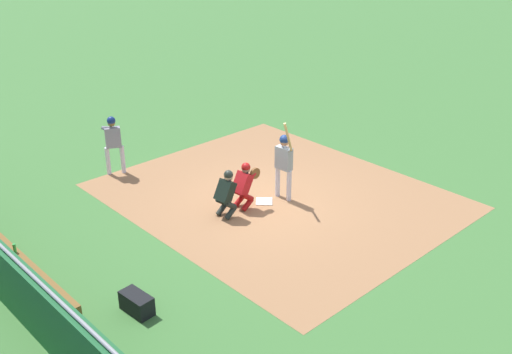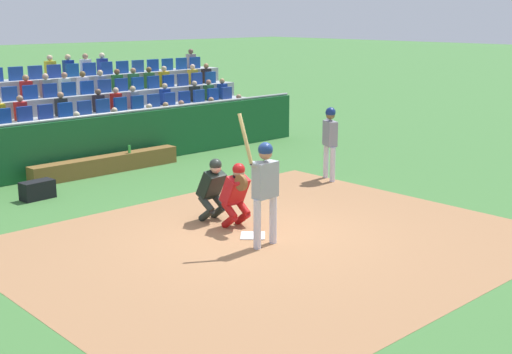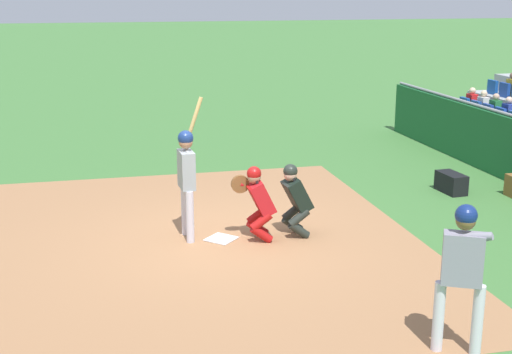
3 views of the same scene
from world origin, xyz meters
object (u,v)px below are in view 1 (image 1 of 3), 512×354
(batter_at_plate, at_px, (284,159))
(home_plate_marker, at_px, (264,201))
(dugout_bench, at_px, (26,274))
(catcher_crouching, at_px, (244,183))
(on_deck_batter, at_px, (113,139))
(equipment_duffel_bag, at_px, (137,303))
(water_bottle_on_bench, at_px, (15,248))
(home_plate_umpire, at_px, (226,192))

(batter_at_plate, bearing_deg, home_plate_marker, -111.84)
(batter_at_plate, bearing_deg, dugout_bench, -98.27)
(catcher_crouching, xyz_separation_m, on_deck_batter, (-4.21, -1.32, 0.37))
(equipment_duffel_bag, bearing_deg, water_bottle_on_bench, -165.10)
(home_plate_umpire, relative_size, equipment_duffel_bag, 1.78)
(catcher_crouching, xyz_separation_m, home_plate_umpire, (0.03, -0.65, -0.02))
(home_plate_umpire, height_order, equipment_duffel_bag, home_plate_umpire)
(catcher_crouching, distance_m, dugout_bench, 5.75)
(home_plate_marker, distance_m, equipment_duffel_bag, 5.39)
(home_plate_marker, height_order, water_bottle_on_bench, water_bottle_on_bench)
(on_deck_batter, bearing_deg, equipment_duffel_bag, -28.14)
(water_bottle_on_bench, relative_size, on_deck_batter, 0.12)
(equipment_duffel_bag, bearing_deg, home_plate_umpire, 110.09)
(home_plate_marker, bearing_deg, water_bottle_on_bench, -102.86)
(catcher_crouching, xyz_separation_m, water_bottle_on_bench, (-1.28, -5.60, -0.17))
(water_bottle_on_bench, bearing_deg, home_plate_marker, 77.14)
(batter_at_plate, relative_size, dugout_bench, 0.57)
(on_deck_batter, bearing_deg, batter_at_plate, 28.12)
(on_deck_batter, bearing_deg, water_bottle_on_bench, -55.68)
(catcher_crouching, bearing_deg, home_plate_umpire, -87.09)
(dugout_bench, xyz_separation_m, on_deck_batter, (-3.56, 4.38, 0.87))
(water_bottle_on_bench, xyz_separation_m, on_deck_batter, (-2.93, 4.29, 0.54))
(catcher_crouching, distance_m, water_bottle_on_bench, 5.75)
(dugout_bench, bearing_deg, home_plate_umpire, 82.32)
(water_bottle_on_bench, bearing_deg, equipment_duffel_bag, 19.27)
(batter_at_plate, xyz_separation_m, dugout_bench, (-0.99, -6.81, -0.94))
(catcher_crouching, height_order, equipment_duffel_bag, catcher_crouching)
(dugout_bench, bearing_deg, home_plate_marker, 82.92)
(batter_at_plate, bearing_deg, on_deck_batter, -151.88)
(dugout_bench, height_order, water_bottle_on_bench, water_bottle_on_bench)
(batter_at_plate, xyz_separation_m, water_bottle_on_bench, (-1.62, -6.72, -0.61))
(home_plate_umpire, xyz_separation_m, on_deck_batter, (-4.24, -0.67, 0.39))
(dugout_bench, bearing_deg, on_deck_batter, 129.12)
(equipment_duffel_bag, bearing_deg, batter_at_plate, 100.08)
(home_plate_umpire, relative_size, dugout_bench, 0.31)
(on_deck_batter, bearing_deg, home_plate_marker, 23.74)
(home_plate_umpire, relative_size, on_deck_batter, 0.71)
(home_plate_marker, xyz_separation_m, equipment_duffel_bag, (1.66, -5.12, 0.19))
(catcher_crouching, bearing_deg, water_bottle_on_bench, -102.88)
(on_deck_batter, bearing_deg, home_plate_umpire, 8.94)
(home_plate_marker, distance_m, on_deck_batter, 4.86)
(home_plate_marker, bearing_deg, on_deck_batter, -156.26)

